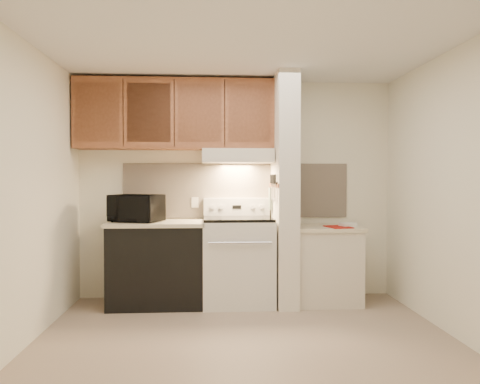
{
  "coord_description": "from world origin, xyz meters",
  "views": [
    {
      "loc": [
        -0.29,
        -3.93,
        1.37
      ],
      "look_at": [
        -0.0,
        0.75,
        1.24
      ],
      "focal_mm": 35.0,
      "sensor_mm": 36.0,
      "label": 1
    }
  ],
  "objects": [
    {
      "name": "range_knob_right_inner",
      "position": [
        0.18,
        1.4,
        1.05
      ],
      "size": [
        0.05,
        0.02,
        0.05
      ],
      "primitive_type": "cylinder",
      "rotation": [
        1.57,
        0.0,
        0.0
      ],
      "color": "silver",
      "rests_on": "range_backguard"
    },
    {
      "name": "right_countertop",
      "position": [
        0.97,
        1.15,
        0.83
      ],
      "size": [
        0.74,
        0.64,
        0.04
      ],
      "primitive_type": "cube",
      "color": "beige",
      "rests_on": "right_cab_base"
    },
    {
      "name": "dishwasher_front",
      "position": [
        -0.88,
        1.17,
        0.43
      ],
      "size": [
        1.0,
        0.63,
        0.87
      ],
      "primitive_type": "cube",
      "color": "black",
      "rests_on": "floor"
    },
    {
      "name": "hood_lip",
      "position": [
        0.0,
        1.07,
        1.58
      ],
      "size": [
        0.78,
        0.04,
        0.06
      ],
      "primitive_type": "cube",
      "color": "beige",
      "rests_on": "range_hood"
    },
    {
      "name": "knife_blade_a",
      "position": [
        0.38,
        0.93,
        1.22
      ],
      "size": [
        0.01,
        0.03,
        0.16
      ],
      "primitive_type": "cube",
      "color": "silver",
      "rests_on": "knife_strip"
    },
    {
      "name": "wall_back",
      "position": [
        0.0,
        1.5,
        1.25
      ],
      "size": [
        3.6,
        2.5,
        0.02
      ],
      "primitive_type": "cube",
      "rotation": [
        1.57,
        0.0,
        0.0
      ],
      "color": "white",
      "rests_on": "floor"
    },
    {
      "name": "knife_handle_b",
      "position": [
        0.38,
        1.02,
        1.37
      ],
      "size": [
        0.02,
        0.02,
        0.1
      ],
      "primitive_type": "cylinder",
      "color": "black",
      "rests_on": "knife_strip"
    },
    {
      "name": "knife_handle_c",
      "position": [
        0.38,
        1.09,
        1.37
      ],
      "size": [
        0.02,
        0.02,
        0.1
      ],
      "primitive_type": "cylinder",
      "color": "black",
      "rests_on": "knife_strip"
    },
    {
      "name": "outlet",
      "position": [
        -0.48,
        1.48,
        1.1
      ],
      "size": [
        0.08,
        0.01,
        0.12
      ],
      "primitive_type": "cube",
      "color": "beige",
      "rests_on": "backsplash"
    },
    {
      "name": "spoon_rest",
      "position": [
        -1.02,
        1.32,
        0.92
      ],
      "size": [
        0.23,
        0.1,
        0.01
      ],
      "primitive_type": "cube",
      "rotation": [
        0.0,
        0.0,
        -0.14
      ],
      "color": "black",
      "rests_on": "left_countertop"
    },
    {
      "name": "upper_cabinets",
      "position": [
        -0.69,
        1.32,
        2.08
      ],
      "size": [
        2.18,
        0.33,
        0.77
      ],
      "primitive_type": "cube",
      "color": "#965534",
      "rests_on": "wall_back"
    },
    {
      "name": "microwave",
      "position": [
        -1.1,
        1.15,
        1.06
      ],
      "size": [
        0.62,
        0.52,
        0.29
      ],
      "primitive_type": "imported",
      "rotation": [
        0.0,
        0.0,
        -0.37
      ],
      "color": "black",
      "rests_on": "left_countertop"
    },
    {
      "name": "range_hood",
      "position": [
        0.0,
        1.28,
        1.62
      ],
      "size": [
        0.78,
        0.44,
        0.15
      ],
      "primitive_type": "cube",
      "color": "beige",
      "rests_on": "upper_cabinets"
    },
    {
      "name": "cab_gap_c",
      "position": [
        -0.14,
        1.16,
        2.08
      ],
      "size": [
        0.01,
        0.01,
        0.73
      ],
      "primitive_type": "cube",
      "color": "black",
      "rests_on": "upper_cabinets"
    },
    {
      "name": "backsplash",
      "position": [
        0.0,
        1.49,
        1.24
      ],
      "size": [
        2.6,
        0.02,
        0.63
      ],
      "primitive_type": "cube",
      "color": "beige",
      "rests_on": "wall_back"
    },
    {
      "name": "knife_handle_a",
      "position": [
        0.38,
        0.94,
        1.37
      ],
      "size": [
        0.02,
        0.02,
        0.1
      ],
      "primitive_type": "cylinder",
      "color": "black",
      "rests_on": "knife_strip"
    },
    {
      "name": "range_backguard",
      "position": [
        0.0,
        1.44,
        1.05
      ],
      "size": [
        0.76,
        0.08,
        0.2
      ],
      "primitive_type": "cube",
      "color": "silver",
      "rests_on": "range_body"
    },
    {
      "name": "partition_pillar",
      "position": [
        0.51,
        1.15,
        1.25
      ],
      "size": [
        0.22,
        0.7,
        2.5
      ],
      "primitive_type": "cube",
      "color": "silver",
      "rests_on": "floor"
    },
    {
      "name": "cooktop",
      "position": [
        0.0,
        1.16,
        0.94
      ],
      "size": [
        0.74,
        0.64,
        0.03
      ],
      "primitive_type": "cube",
      "color": "black",
      "rests_on": "range_body"
    },
    {
      "name": "pillar_trim",
      "position": [
        0.39,
        1.15,
        1.3
      ],
      "size": [
        0.01,
        0.7,
        0.04
      ],
      "primitive_type": "cube",
      "color": "#965534",
      "rests_on": "partition_pillar"
    },
    {
      "name": "wall_left",
      "position": [
        -1.8,
        0.0,
        1.25
      ],
      "size": [
        0.02,
        3.0,
        2.5
      ],
      "primitive_type": "cube",
      "color": "white",
      "rests_on": "floor"
    },
    {
      "name": "oven_handle",
      "position": [
        0.0,
        0.8,
        0.72
      ],
      "size": [
        0.65,
        0.02,
        0.02
      ],
      "primitive_type": "cylinder",
      "rotation": [
        0.0,
        1.57,
        0.0
      ],
      "color": "silver",
      "rests_on": "range_body"
    },
    {
      "name": "oven_window",
      "position": [
        0.0,
        0.84,
        0.5
      ],
      "size": [
        0.5,
        0.01,
        0.3
      ],
      "primitive_type": "cube",
      "color": "black",
      "rests_on": "range_body"
    },
    {
      "name": "range_body",
      "position": [
        0.0,
        1.16,
        0.46
      ],
      "size": [
        0.76,
        0.65,
        0.92
      ],
      "primitive_type": "cube",
      "color": "silver",
      "rests_on": "floor"
    },
    {
      "name": "white_box",
      "position": [
        1.19,
        1.05,
        0.87
      ],
      "size": [
        0.19,
        0.15,
        0.04
      ],
      "primitive_type": "cube",
      "rotation": [
        0.0,
        0.0,
        0.29
      ],
      "color": "white",
      "rests_on": "right_countertop"
    },
    {
      "name": "wall_right",
      "position": [
        1.8,
        0.0,
        1.25
      ],
      "size": [
        0.02,
        3.0,
        2.5
      ],
      "primitive_type": "cube",
      "color": "white",
      "rests_on": "floor"
    },
    {
      "name": "cab_door_b",
      "position": [
        -0.96,
        1.17,
        2.08
      ],
      "size": [
        0.46,
        0.01,
        0.63
      ],
      "primitive_type": "cube",
      "color": "#965534",
      "rests_on": "upper_cabinets"
    },
    {
      "name": "cab_door_c",
      "position": [
        -0.42,
        1.17,
        2.08
      ],
      "size": [
        0.46,
        0.01,
        0.63
      ],
      "primitive_type": "cube",
      "color": "#965534",
      "rests_on": "upper_cabinets"
    },
    {
      "name": "left_countertop",
      "position": [
        -0.88,
        1.17,
        0.89
      ],
      "size": [
        1.04,
        0.67,
        0.04
      ],
      "primitive_type": "cube",
      "color": "beige",
      "rests_on": "dishwasher_front"
    },
    {
      "name": "knife_blade_c",
      "position": [
        0.38,
        1.1,
        1.2
      ],
      "size": [
        0.01,
        0.04,
        0.2
      ],
      "primitive_type": "cube",
      "color": "silver",
      "rests_on": "knife_strip"
    },
    {
      "name": "range_display",
      "position": [
        0.0,
        1.4,
        1.05
      ],
      "size": [
        0.1,
        0.01,
        0.04
      ],
      "primitive_type": "cube",
      "color": "black",
      "rests_on": "range_backguard"
    },
    {
      "name": "floor",
      "position": [
        0.0,
        0.0,
        0.0
      ],
      "size": [
        3.6,
        3.6,
        0.0
      ],
      "primitive_type": "plane",
      "color": "tan",
      "rests_on": "ground"
    },
    {
      "name": "knife_handle_d",
      "position": [
        0.38,
        1.19,
        1.37
      ],
      "size": [
        0.02,
        0.02,
        0.1
      ],
      "primitive_type": "cylinder",
      "color": "black",
      "rests_on": "knife_strip"
    },
    {
      "name": "knife_blade_b",
      "position": [
        0.38,
        1.01,
        1.21
      ],
      "size": [
        0.01,
        0.04,
        0.18
      ],
      "primitive_type": "cube",
      "color": "silver",
      "rests_on": "knife_strip"
    },
    {
      "name": "cab_gap_a",
      "position": [
        -1.23,
        1.16,
        2.08
      ],
      "size": [
        0.01,
        0.01,
        0.73
      ],
      "primitive_type": "cube",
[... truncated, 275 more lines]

